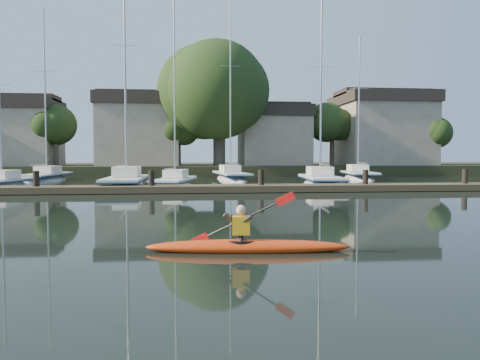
{
  "coord_description": "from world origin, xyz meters",
  "views": [
    {
      "loc": [
        -0.94,
        -11.61,
        2.0
      ],
      "look_at": [
        0.7,
        3.63,
        1.2
      ],
      "focal_mm": 35.0,
      "sensor_mm": 36.0,
      "label": 1
    }
  ],
  "objects": [
    {
      "name": "ground",
      "position": [
        0.0,
        0.0,
        0.0
      ],
      "size": [
        160.0,
        160.0,
        0.0
      ],
      "primitive_type": "plane",
      "color": "black",
      "rests_on": "ground"
    },
    {
      "name": "kayak",
      "position": [
        0.23,
        -2.02,
        0.17
      ],
      "size": [
        4.31,
        1.1,
        1.37
      ],
      "rotation": [
        0.0,
        0.0,
        -0.09
      ],
      "color": "#DA5410",
      "rests_on": "ground"
    },
    {
      "name": "dock",
      "position": [
        0.0,
        14.0,
        0.2
      ],
      "size": [
        34.0,
        2.0,
        1.8
      ],
      "color": "#4C3F2B",
      "rests_on": "ground"
    },
    {
      "name": "sailboat_0",
      "position": [
        -12.42,
        18.1,
        -0.18
      ],
      "size": [
        2.9,
        7.14,
        11.01
      ],
      "rotation": [
        0.0,
        0.0,
        -0.14
      ],
      "color": "silver",
      "rests_on": "ground"
    },
    {
      "name": "sailboat_1",
      "position": [
        -4.88,
        17.95,
        -0.21
      ],
      "size": [
        2.41,
        9.34,
        15.23
      ],
      "rotation": [
        0.0,
        0.0,
        0.01
      ],
      "color": "silver",
      "rests_on": "ground"
    },
    {
      "name": "sailboat_2",
      "position": [
        -1.92,
        18.68,
        -0.17
      ],
      "size": [
        3.26,
        8.38,
        13.54
      ],
      "rotation": [
        0.0,
        0.0,
        -0.17
      ],
      "color": "silver",
      "rests_on": "ground"
    },
    {
      "name": "sailboat_3",
      "position": [
        7.73,
        18.65,
        -0.2
      ],
      "size": [
        3.09,
        8.66,
        13.66
      ],
      "rotation": [
        0.0,
        0.0,
        -0.1
      ],
      "color": "silver",
      "rests_on": "ground"
    },
    {
      "name": "sailboat_5",
      "position": [
        -12.17,
        26.37,
        -0.18
      ],
      "size": [
        2.62,
        8.98,
        14.68
      ],
      "rotation": [
        0.0,
        0.0,
        -0.06
      ],
      "color": "silver",
      "rests_on": "ground"
    },
    {
      "name": "sailboat_6",
      "position": [
        2.47,
        27.0,
        -0.19
      ],
      "size": [
        2.94,
        10.26,
        16.1
      ],
      "rotation": [
        0.0,
        0.0,
        0.08
      ],
      "color": "silver",
      "rests_on": "ground"
    },
    {
      "name": "sailboat_7",
      "position": [
        13.38,
        26.87,
        -0.2
      ],
      "size": [
        3.37,
        8.51,
        13.36
      ],
      "rotation": [
        0.0,
        0.0,
        -0.15
      ],
      "color": "silver",
      "rests_on": "ground"
    },
    {
      "name": "shore",
      "position": [
        1.61,
        40.29,
        3.23
      ],
      "size": [
        90.0,
        25.25,
        12.75
      ],
      "color": "#233018",
      "rests_on": "ground"
    }
  ]
}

